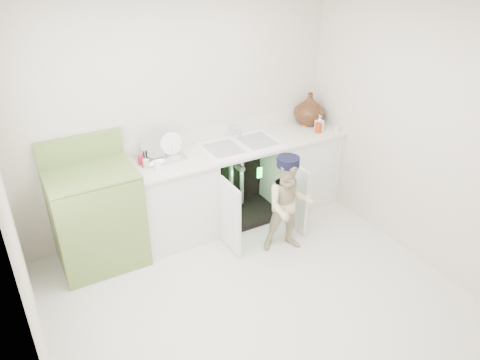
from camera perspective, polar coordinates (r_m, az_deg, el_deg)
name	(u,v)px	position (r m, az deg, el deg)	size (l,w,h in m)	color
ground	(253,294)	(4.41, 1.54, -13.73)	(3.50, 3.50, 0.00)	beige
room_shell	(255,174)	(3.69, 1.79, 0.77)	(6.00, 5.50, 1.26)	beige
counter_run	(244,178)	(5.24, 0.45, 0.28)	(2.44, 1.02, 1.28)	silver
avocado_stove	(97,216)	(4.71, -17.06, -4.25)	(0.80, 0.65, 1.25)	olive
repair_worker	(289,205)	(4.69, 5.99, -3.00)	(0.60, 0.69, 1.04)	beige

